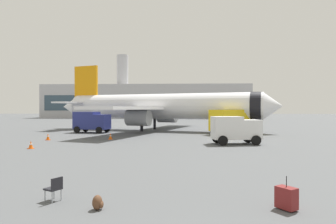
{
  "coord_description": "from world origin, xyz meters",
  "views": [
    {
      "loc": [
        0.05,
        -4.68,
        3.29
      ],
      "look_at": [
        -1.25,
        24.31,
        3.0
      ],
      "focal_mm": 31.89,
      "sensor_mm": 36.0,
      "label": 1
    }
  ],
  "objects_px": {
    "safety_cone_near": "(110,136)",
    "safety_cone_far": "(219,130)",
    "service_truck": "(92,121)",
    "safety_cone_mid": "(48,137)",
    "airplane_at_gate": "(159,107)",
    "traveller_backpack": "(98,203)",
    "gate_chair": "(54,187)",
    "safety_cone_outer": "(31,145)",
    "fuel_truck": "(230,121)",
    "rolling_suitcase": "(286,198)",
    "cargo_van": "(235,129)"
  },
  "relations": [
    {
      "from": "safety_cone_far",
      "to": "traveller_backpack",
      "type": "relative_size",
      "value": 1.67
    },
    {
      "from": "safety_cone_mid",
      "to": "safety_cone_outer",
      "type": "xyz_separation_m",
      "value": [
        1.62,
        -6.74,
        -0.03
      ]
    },
    {
      "from": "airplane_at_gate",
      "to": "safety_cone_near",
      "type": "height_order",
      "value": "airplane_at_gate"
    },
    {
      "from": "rolling_suitcase",
      "to": "safety_cone_outer",
      "type": "bearing_deg",
      "value": 138.1
    },
    {
      "from": "safety_cone_outer",
      "to": "gate_chair",
      "type": "relative_size",
      "value": 0.76
    },
    {
      "from": "safety_cone_mid",
      "to": "safety_cone_far",
      "type": "distance_m",
      "value": 21.53
    },
    {
      "from": "safety_cone_far",
      "to": "traveller_backpack",
      "type": "xyz_separation_m",
      "value": [
        -7.79,
        -31.11,
        -0.16
      ]
    },
    {
      "from": "airplane_at_gate",
      "to": "safety_cone_outer",
      "type": "bearing_deg",
      "value": -113.27
    },
    {
      "from": "safety_cone_mid",
      "to": "safety_cone_far",
      "type": "bearing_deg",
      "value": 27.09
    },
    {
      "from": "fuel_truck",
      "to": "rolling_suitcase",
      "type": "bearing_deg",
      "value": -95.75
    },
    {
      "from": "safety_cone_outer",
      "to": "gate_chair",
      "type": "distance_m",
      "value": 15.9
    },
    {
      "from": "service_truck",
      "to": "rolling_suitcase",
      "type": "distance_m",
      "value": 34.99
    },
    {
      "from": "cargo_van",
      "to": "gate_chair",
      "type": "height_order",
      "value": "cargo_van"
    },
    {
      "from": "cargo_van",
      "to": "safety_cone_outer",
      "type": "relative_size",
      "value": 7.08
    },
    {
      "from": "fuel_truck",
      "to": "gate_chair",
      "type": "height_order",
      "value": "fuel_truck"
    },
    {
      "from": "service_truck",
      "to": "cargo_van",
      "type": "distance_m",
      "value": 21.76
    },
    {
      "from": "fuel_truck",
      "to": "gate_chair",
      "type": "bearing_deg",
      "value": -110.67
    },
    {
      "from": "airplane_at_gate",
      "to": "safety_cone_mid",
      "type": "bearing_deg",
      "value": -126.66
    },
    {
      "from": "airplane_at_gate",
      "to": "safety_cone_far",
      "type": "relative_size",
      "value": 43.66
    },
    {
      "from": "service_truck",
      "to": "gate_chair",
      "type": "relative_size",
      "value": 6.01
    },
    {
      "from": "safety_cone_near",
      "to": "service_truck",
      "type": "bearing_deg",
      "value": 118.06
    },
    {
      "from": "service_truck",
      "to": "safety_cone_near",
      "type": "distance_m",
      "value": 10.34
    },
    {
      "from": "service_truck",
      "to": "cargo_van",
      "type": "height_order",
      "value": "service_truck"
    },
    {
      "from": "service_truck",
      "to": "safety_cone_mid",
      "type": "height_order",
      "value": "service_truck"
    },
    {
      "from": "safety_cone_outer",
      "to": "gate_chair",
      "type": "xyz_separation_m",
      "value": [
        7.97,
        -13.75,
        0.18
      ]
    },
    {
      "from": "fuel_truck",
      "to": "rolling_suitcase",
      "type": "relative_size",
      "value": 5.45
    },
    {
      "from": "safety_cone_far",
      "to": "safety_cone_outer",
      "type": "distance_m",
      "value": 24.12
    },
    {
      "from": "fuel_truck",
      "to": "safety_cone_far",
      "type": "bearing_deg",
      "value": 134.26
    },
    {
      "from": "cargo_van",
      "to": "safety_cone_outer",
      "type": "distance_m",
      "value": 18.01
    },
    {
      "from": "safety_cone_near",
      "to": "airplane_at_gate",
      "type": "bearing_deg",
      "value": 72.17
    },
    {
      "from": "fuel_truck",
      "to": "rolling_suitcase",
      "type": "distance_m",
      "value": 29.64
    },
    {
      "from": "service_truck",
      "to": "traveller_backpack",
      "type": "height_order",
      "value": "service_truck"
    },
    {
      "from": "cargo_van",
      "to": "service_truck",
      "type": "bearing_deg",
      "value": 143.77
    },
    {
      "from": "gate_chair",
      "to": "cargo_van",
      "type": "bearing_deg",
      "value": 61.67
    },
    {
      "from": "rolling_suitcase",
      "to": "safety_cone_mid",
      "type": "bearing_deg",
      "value": 129.84
    },
    {
      "from": "safety_cone_near",
      "to": "safety_cone_outer",
      "type": "distance_m",
      "value": 9.15
    },
    {
      "from": "gate_chair",
      "to": "safety_cone_outer",
      "type": "bearing_deg",
      "value": 120.08
    },
    {
      "from": "airplane_at_gate",
      "to": "safety_cone_near",
      "type": "xyz_separation_m",
      "value": [
        -4.29,
        -13.34,
        -3.32
      ]
    },
    {
      "from": "service_truck",
      "to": "airplane_at_gate",
      "type": "bearing_deg",
      "value": 25.17
    },
    {
      "from": "gate_chair",
      "to": "fuel_truck",
      "type": "bearing_deg",
      "value": 69.33
    },
    {
      "from": "fuel_truck",
      "to": "cargo_van",
      "type": "relative_size",
      "value": 1.3
    },
    {
      "from": "airplane_at_gate",
      "to": "traveller_backpack",
      "type": "xyz_separation_m",
      "value": [
        0.67,
        -35.69,
        -3.42
      ]
    },
    {
      "from": "safety_cone_near",
      "to": "rolling_suitcase",
      "type": "xyz_separation_m",
      "value": [
        11.12,
        -22.07,
        0.05
      ]
    },
    {
      "from": "service_truck",
      "to": "safety_cone_near",
      "type": "xyz_separation_m",
      "value": [
        4.83,
        -9.05,
        -1.27
      ]
    },
    {
      "from": "safety_cone_near",
      "to": "safety_cone_far",
      "type": "relative_size",
      "value": 0.86
    },
    {
      "from": "service_truck",
      "to": "safety_cone_outer",
      "type": "height_order",
      "value": "service_truck"
    },
    {
      "from": "safety_cone_near",
      "to": "safety_cone_mid",
      "type": "distance_m",
      "value": 6.51
    },
    {
      "from": "service_truck",
      "to": "traveller_backpack",
      "type": "xyz_separation_m",
      "value": [
        9.78,
        -31.41,
        -1.37
      ]
    },
    {
      "from": "service_truck",
      "to": "safety_cone_mid",
      "type": "relative_size",
      "value": 7.17
    },
    {
      "from": "service_truck",
      "to": "safety_cone_mid",
      "type": "bearing_deg",
      "value": -98.97
    }
  ]
}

